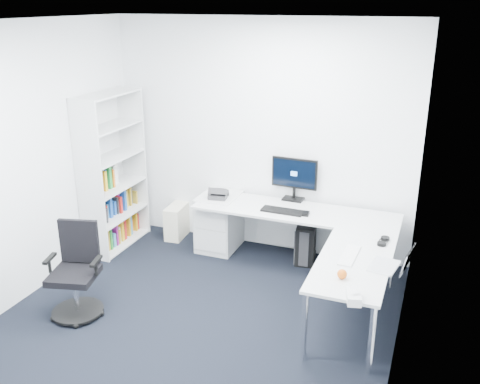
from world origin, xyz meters
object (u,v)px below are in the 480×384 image
(bookshelf, at_px, (112,172))
(task_chair, at_px, (73,273))
(monitor, at_px, (294,179))
(laptop, at_px, (385,255))
(l_desk, at_px, (286,249))

(bookshelf, distance_m, task_chair, 1.66)
(bookshelf, bearing_deg, monitor, 15.65)
(task_chair, relative_size, laptop, 2.80)
(bookshelf, distance_m, monitor, 2.14)
(bookshelf, distance_m, laptop, 3.34)
(monitor, bearing_deg, task_chair, -124.55)
(l_desk, distance_m, laptop, 1.36)
(task_chair, bearing_deg, laptop, 1.06)
(l_desk, xyz_separation_m, monitor, (-0.11, 0.63, 0.59))
(bookshelf, xyz_separation_m, monitor, (2.06, 0.58, -0.02))
(task_chair, height_order, laptop, task_chair)
(bookshelf, relative_size, task_chair, 2.07)
(monitor, bearing_deg, laptop, -45.96)
(task_chair, bearing_deg, monitor, 39.05)
(l_desk, xyz_separation_m, bookshelf, (-2.17, 0.05, 0.61))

